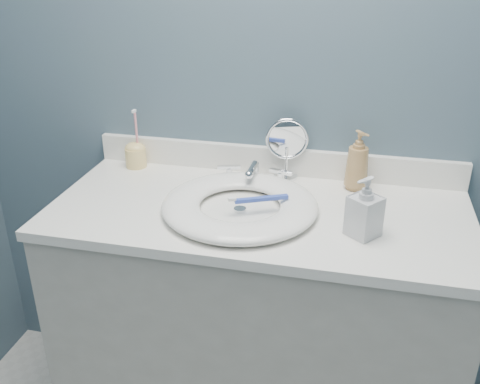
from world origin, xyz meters
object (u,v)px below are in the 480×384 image
(makeup_mirror, at_px, (287,146))
(soap_bottle_clear, at_px, (365,207))
(toothbrush_holder, at_px, (136,154))
(soap_bottle_amber, at_px, (358,161))

(makeup_mirror, bearing_deg, soap_bottle_clear, -61.76)
(soap_bottle_clear, bearing_deg, toothbrush_holder, -162.53)
(soap_bottle_amber, relative_size, soap_bottle_clear, 1.14)
(soap_bottle_amber, xyz_separation_m, soap_bottle_clear, (0.03, -0.29, -0.01))
(makeup_mirror, distance_m, soap_bottle_clear, 0.41)
(soap_bottle_clear, xyz_separation_m, toothbrush_holder, (-0.77, 0.30, -0.04))
(soap_bottle_clear, relative_size, toothbrush_holder, 0.81)
(soap_bottle_clear, height_order, toothbrush_holder, toothbrush_holder)
(soap_bottle_amber, height_order, soap_bottle_clear, soap_bottle_amber)
(soap_bottle_amber, relative_size, toothbrush_holder, 0.93)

